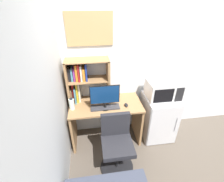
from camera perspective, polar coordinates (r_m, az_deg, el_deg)
name	(u,v)px	position (r m, az deg, el deg)	size (l,w,h in m)	color
wall_back	(182,62)	(3.01, 24.04, 9.58)	(6.40, 0.04, 2.60)	silver
wall_left	(31,157)	(1.29, -27.49, -20.64)	(0.04, 4.40, 2.60)	silver
desk	(106,116)	(2.69, -2.22, -9.00)	(1.16, 0.59, 0.78)	#997047
hutch_bookshelf	(83,79)	(2.48, -10.62, 4.19)	(0.65, 0.29, 0.71)	#997047
monitor	(105,96)	(2.33, -2.63, -1.86)	(0.45, 0.17, 0.39)	black
keyboard	(105,107)	(2.45, -2.51, -5.94)	(0.45, 0.15, 0.02)	#333338
computer_mouse	(126,105)	(2.49, 5.19, -5.11)	(0.05, 0.10, 0.04)	black
water_bottle	(72,104)	(2.46, -14.46, -4.63)	(0.08, 0.08, 0.20)	silver
mini_fridge	(158,117)	(2.97, 16.39, -9.01)	(0.54, 0.56, 0.83)	silver
microwave	(163,90)	(2.66, 18.10, 0.51)	(0.51, 0.38, 0.30)	silver
desk_fan	(167,74)	(2.54, 19.37, 6.01)	(0.16, 0.11, 0.24)	silver
desk_chair	(117,147)	(2.39, 1.71, -19.64)	(0.49, 0.49, 0.90)	black
wall_corkboard	(89,29)	(2.38, -8.20, 21.45)	(0.67, 0.02, 0.46)	tan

